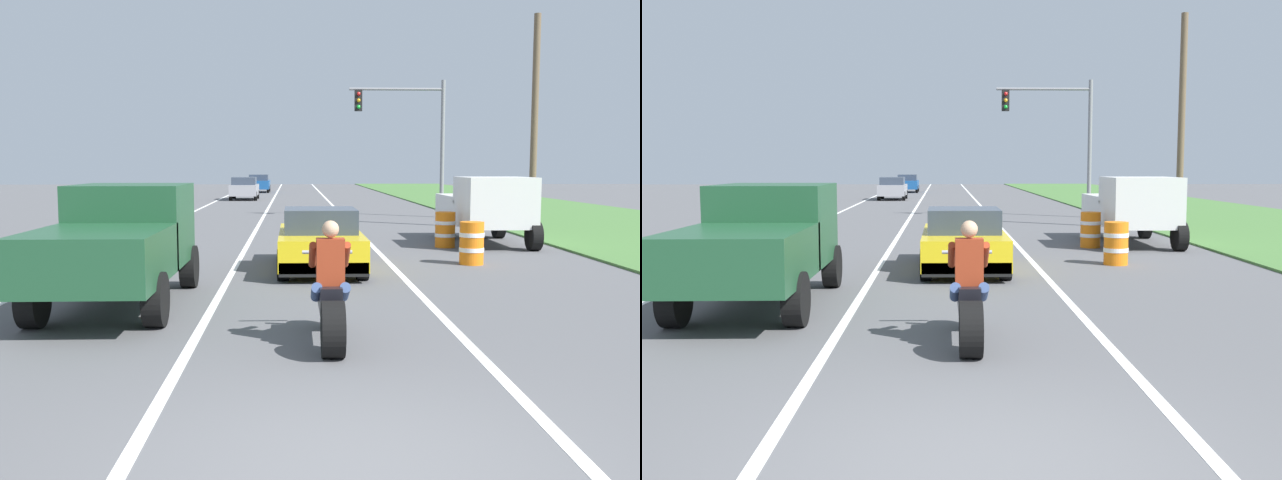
# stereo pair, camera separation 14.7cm
# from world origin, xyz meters

# --- Properties ---
(ground_plane) EXTENTS (160.00, 160.00, 0.00)m
(ground_plane) POSITION_xyz_m (0.00, 0.00, 0.00)
(ground_plane) COLOR #565659
(lane_stripe_left_solid) EXTENTS (0.14, 120.00, 0.01)m
(lane_stripe_left_solid) POSITION_xyz_m (-5.40, 20.00, 0.00)
(lane_stripe_left_solid) COLOR white
(lane_stripe_left_solid) RESTS_ON ground
(lane_stripe_right_solid) EXTENTS (0.14, 120.00, 0.01)m
(lane_stripe_right_solid) POSITION_xyz_m (1.80, 20.00, 0.00)
(lane_stripe_right_solid) COLOR white
(lane_stripe_right_solid) RESTS_ON ground
(lane_stripe_centre_dashed) EXTENTS (0.14, 120.00, 0.01)m
(lane_stripe_centre_dashed) POSITION_xyz_m (-1.80, 20.00, 0.00)
(lane_stripe_centre_dashed) COLOR white
(lane_stripe_centre_dashed) RESTS_ON ground
(motorcycle_with_rider) EXTENTS (0.70, 2.21, 1.62)m
(motorcycle_with_rider) POSITION_xyz_m (0.00, 3.83, 0.59)
(motorcycle_with_rider) COLOR black
(motorcycle_with_rider) RESTS_ON ground
(sports_car_yellow) EXTENTS (1.84, 4.30, 1.37)m
(sports_car_yellow) POSITION_xyz_m (0.12, 10.58, 0.63)
(sports_car_yellow) COLOR yellow
(sports_car_yellow) RESTS_ON ground
(pickup_truck_left_lane_dark_green) EXTENTS (2.02, 4.80, 1.98)m
(pickup_truck_left_lane_dark_green) POSITION_xyz_m (-3.32, 6.58, 1.11)
(pickup_truck_left_lane_dark_green) COLOR #1E4C2D
(pickup_truck_left_lane_dark_green) RESTS_ON ground
(pickup_truck_right_shoulder_white) EXTENTS (2.02, 4.80, 1.98)m
(pickup_truck_right_shoulder_white) POSITION_xyz_m (5.19, 15.54, 1.11)
(pickup_truck_right_shoulder_white) COLOR silver
(pickup_truck_right_shoulder_white) RESTS_ON ground
(traffic_light_mast_near) EXTENTS (4.22, 0.34, 6.00)m
(traffic_light_mast_near) POSITION_xyz_m (4.85, 26.23, 3.97)
(traffic_light_mast_near) COLOR gray
(traffic_light_mast_near) RESTS_ON ground
(utility_pole_roadside) EXTENTS (0.24, 0.24, 7.56)m
(utility_pole_roadside) POSITION_xyz_m (8.07, 19.99, 3.78)
(utility_pole_roadside) COLOR brown
(utility_pole_roadside) RESTS_ON ground
(construction_barrel_nearest) EXTENTS (0.58, 0.58, 1.00)m
(construction_barrel_nearest) POSITION_xyz_m (3.70, 11.21, 0.50)
(construction_barrel_nearest) COLOR orange
(construction_barrel_nearest) RESTS_ON ground
(construction_barrel_mid) EXTENTS (0.58, 0.58, 1.00)m
(construction_barrel_mid) POSITION_xyz_m (3.82, 14.68, 0.50)
(construction_barrel_mid) COLOR orange
(construction_barrel_mid) RESTS_ON ground
(distant_car_far_ahead) EXTENTS (1.80, 4.00, 1.50)m
(distant_car_far_ahead) POSITION_xyz_m (-3.70, 42.53, 0.77)
(distant_car_far_ahead) COLOR #99999E
(distant_car_far_ahead) RESTS_ON ground
(distant_car_further_ahead) EXTENTS (1.80, 4.00, 1.50)m
(distant_car_further_ahead) POSITION_xyz_m (-3.32, 55.31, 0.77)
(distant_car_further_ahead) COLOR #194C8C
(distant_car_further_ahead) RESTS_ON ground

